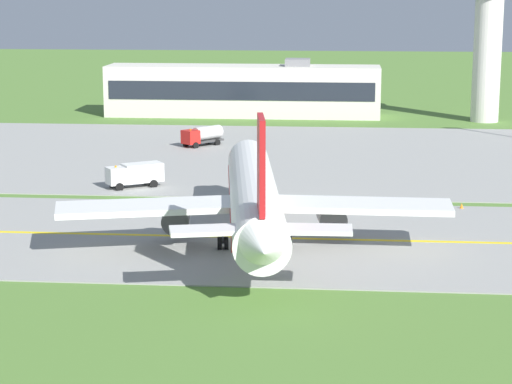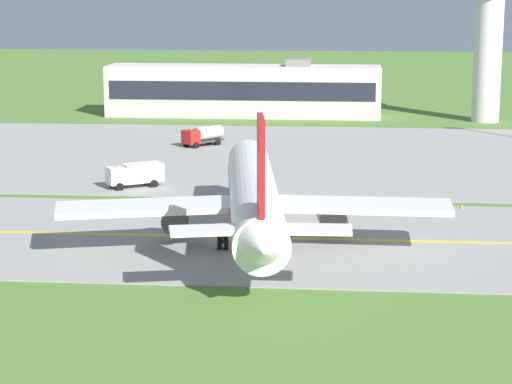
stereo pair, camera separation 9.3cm
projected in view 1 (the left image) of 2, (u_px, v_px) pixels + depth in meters
name	position (u px, v px, depth m)	size (l,w,h in m)	color
ground_plane	(242.00, 238.00, 84.06)	(500.00, 500.00, 0.00)	#517A33
taxiway_strip	(242.00, 238.00, 84.05)	(240.00, 28.00, 0.10)	gray
apron_pad	(355.00, 157.00, 124.12)	(140.00, 52.00, 0.10)	gray
taxiway_centreline	(242.00, 237.00, 84.04)	(220.00, 0.60, 0.01)	yellow
airplane_lead	(254.00, 197.00, 81.09)	(32.27, 39.64, 12.70)	white
service_truck_baggage	(135.00, 174.00, 104.85)	(6.16, 4.97, 2.60)	silver
service_truck_fuel	(202.00, 135.00, 132.04)	(5.47, 5.88, 2.65)	red
terminal_building	(243.00, 91.00, 162.63)	(45.19, 8.46, 9.54)	beige
control_tower	(489.00, 25.00, 153.58)	(7.60, 7.60, 25.25)	silver
traffic_cone_near_edge	(341.00, 208.00, 94.28)	(0.44, 0.44, 0.60)	orange
traffic_cone_mid_edge	(462.00, 206.00, 94.93)	(0.44, 0.44, 0.60)	orange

